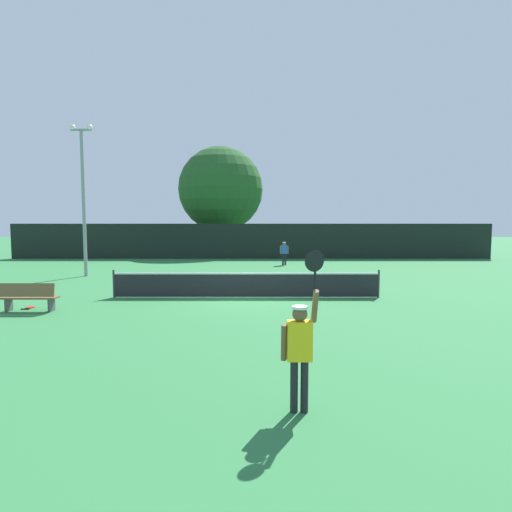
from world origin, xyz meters
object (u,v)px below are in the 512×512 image
spare_racket (32,307)px  parked_car_near (168,245)px  courtside_bench (31,297)px  parked_car_mid (217,243)px  player_serving (302,342)px  tennis_ball (197,292)px  parked_car_far (271,243)px  large_tree (222,189)px  player_receiving (286,251)px  light_pole (85,191)px

spare_racket → parked_car_near: (-0.41, 24.07, 0.76)m
courtside_bench → parked_car_mid: (3.44, 27.46, 0.30)m
spare_racket → parked_car_mid: parked_car_mid is taller
parked_car_near → player_serving: bearing=-75.5°
tennis_ball → parked_car_far: parked_car_far is taller
courtside_bench → large_tree: bearing=80.1°
spare_racket → player_serving: bearing=-42.9°
parked_car_far → courtside_bench: bearing=-114.5°
player_receiving → tennis_ball: size_ratio=22.56×
player_receiving → spare_racket: 16.85m
parked_car_near → courtside_bench: bearing=-89.3°
spare_racket → parked_car_mid: (3.75, 26.87, 0.76)m
light_pole → parked_car_far: 21.54m
parked_car_mid → spare_racket: bearing=-96.5°
parked_car_near → light_pole: bearing=-94.5°
spare_racket → parked_car_mid: 27.14m
player_receiving → parked_car_far: 12.89m
player_serving → spare_racket: bearing=137.1°
parked_car_near → spare_racket: bearing=-90.0°
large_tree → player_serving: bearing=-83.1°
player_receiving → parked_car_far: (-0.53, 12.87, -0.15)m
tennis_ball → spare_racket: size_ratio=0.13×
player_receiving → parked_car_far: size_ratio=0.35×
player_serving → player_receiving: bearing=86.8°
parked_car_mid → courtside_bench: bearing=-95.7°
courtside_bench → parked_car_near: 24.68m
tennis_ball → spare_racket: tennis_ball is taller
large_tree → parked_car_far: size_ratio=2.16×
player_serving → parked_car_mid: size_ratio=0.59×
courtside_bench → large_tree: size_ratio=0.19×
player_serving → tennis_ball: size_ratio=36.93×
light_pole → spare_racket: bearing=-80.3°
player_serving → spare_racket: 11.50m
spare_racket → light_pole: light_pole is taller
parked_car_mid → parked_car_far: same height
player_serving → parked_car_mid: bearing=97.6°
parked_car_mid → parked_car_far: 5.31m
player_receiving → courtside_bench: 17.15m
parked_car_far → parked_car_near: bearing=-171.2°
courtside_bench → light_pole: bearing=101.0°
courtside_bench → parked_car_far: bearing=72.2°
courtside_bench → parked_car_mid: 27.68m
player_receiving → parked_car_far: parked_car_far is taller
player_receiving → parked_car_mid: size_ratio=0.36×
player_receiving → spare_racket: player_receiving is taller
tennis_ball → light_pole: light_pole is taller
player_serving → player_receiving: size_ratio=1.64×
player_serving → light_pole: size_ratio=0.32×
tennis_ball → parked_car_mid: 23.90m
large_tree → parked_car_near: large_tree is taller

